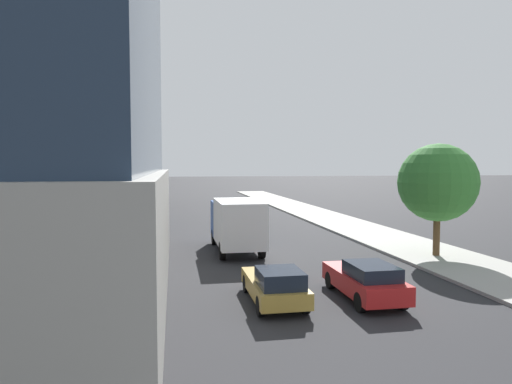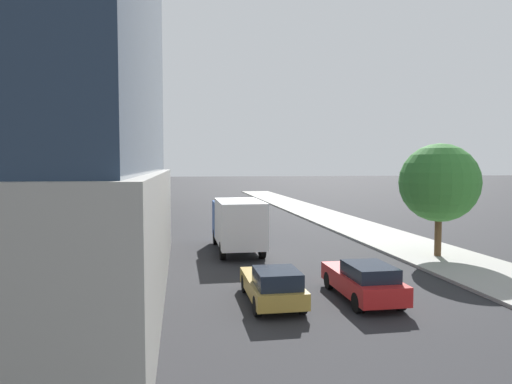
{
  "view_description": "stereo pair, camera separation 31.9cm",
  "coord_description": "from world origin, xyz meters",
  "px_view_note": "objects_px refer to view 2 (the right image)",
  "views": [
    {
      "loc": [
        -5.36,
        -4.21,
        5.04
      ],
      "look_at": [
        -1.32,
        17.93,
        3.71
      ],
      "focal_mm": 31.82,
      "sensor_mm": 36.0,
      "label": 1
    },
    {
      "loc": [
        -5.05,
        -4.26,
        5.04
      ],
      "look_at": [
        -1.32,
        17.93,
        3.71
      ],
      "focal_mm": 31.82,
      "sensor_mm": 36.0,
      "label": 2
    }
  ],
  "objects_px": {
    "construction_building": "(60,48)",
    "car_red": "(363,280)",
    "street_tree": "(439,183)",
    "car_gold": "(273,285)",
    "box_truck": "(237,222)"
  },
  "relations": [
    {
      "from": "construction_building",
      "to": "car_red",
      "type": "height_order",
      "value": "construction_building"
    },
    {
      "from": "street_tree",
      "to": "car_red",
      "type": "relative_size",
      "value": 1.36
    },
    {
      "from": "car_gold",
      "to": "construction_building",
      "type": "bearing_deg",
      "value": 112.63
    },
    {
      "from": "street_tree",
      "to": "car_gold",
      "type": "bearing_deg",
      "value": -148.31
    },
    {
      "from": "street_tree",
      "to": "car_red",
      "type": "bearing_deg",
      "value": -137.09
    },
    {
      "from": "car_gold",
      "to": "box_truck",
      "type": "height_order",
      "value": "box_truck"
    },
    {
      "from": "construction_building",
      "to": "street_tree",
      "type": "distance_m",
      "value": 45.99
    },
    {
      "from": "car_gold",
      "to": "box_truck",
      "type": "xyz_separation_m",
      "value": [
        -0.0,
        10.19,
        1.05
      ]
    },
    {
      "from": "construction_building",
      "to": "car_gold",
      "type": "bearing_deg",
      "value": -67.37
    },
    {
      "from": "street_tree",
      "to": "car_gold",
      "type": "distance_m",
      "value": 12.74
    },
    {
      "from": "street_tree",
      "to": "car_red",
      "type": "xyz_separation_m",
      "value": [
        -7.0,
        -6.5,
        -3.36
      ]
    },
    {
      "from": "car_red",
      "to": "car_gold",
      "type": "bearing_deg",
      "value": 179.15
    },
    {
      "from": "street_tree",
      "to": "car_red",
      "type": "height_order",
      "value": "street_tree"
    },
    {
      "from": "car_red",
      "to": "box_truck",
      "type": "xyz_separation_m",
      "value": [
        -3.45,
        10.24,
        1.01
      ]
    },
    {
      "from": "street_tree",
      "to": "car_gold",
      "type": "height_order",
      "value": "street_tree"
    }
  ]
}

